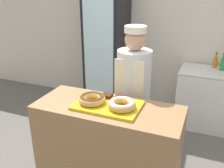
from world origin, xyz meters
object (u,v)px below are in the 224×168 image
at_px(brownie_back_left, 107,95).
at_px(bottle_orange, 215,62).
at_px(donut_chocolate_glaze, 92,99).
at_px(brownie_back_right, 120,98).
at_px(serving_tray, 108,105).
at_px(beverage_fridge, 107,51).
at_px(donut_light_glaze, 122,104).
at_px(baker_person, 133,96).
at_px(chest_freezer, 210,99).
at_px(bottle_amber, 224,62).
at_px(bottle_green, 223,64).

height_order(brownie_back_left, bottle_orange, bottle_orange).
distance_m(donut_chocolate_glaze, brownie_back_right, 0.26).
distance_m(serving_tray, beverage_fridge, 1.91).
height_order(donut_light_glaze, brownie_back_right, donut_light_glaze).
bearing_deg(beverage_fridge, donut_chocolate_glaze, -70.74).
relative_size(brownie_back_left, baker_person, 0.06).
distance_m(brownie_back_left, bottle_orange, 2.03).
bearing_deg(beverage_fridge, serving_tray, -66.46).
height_order(donut_chocolate_glaze, donut_light_glaze, same).
relative_size(donut_light_glaze, baker_person, 0.15).
bearing_deg(beverage_fridge, brownie_back_right, -62.88).
xyz_separation_m(chest_freezer, bottle_orange, (-0.00, 0.18, 0.51)).
bearing_deg(brownie_back_left, baker_person, 72.50).
relative_size(donut_light_glaze, chest_freezer, 0.27).
relative_size(brownie_back_right, baker_person, 0.06).
xyz_separation_m(serving_tray, bottle_amber, (0.98, 1.94, -0.04)).
bearing_deg(serving_tray, brownie_back_left, 115.69).
height_order(serving_tray, donut_chocolate_glaze, donut_chocolate_glaze).
xyz_separation_m(bottle_green, bottle_amber, (0.02, 0.09, -0.00)).
distance_m(serving_tray, bottle_green, 2.09).
bearing_deg(brownie_back_right, donut_chocolate_glaze, -142.39).
distance_m(baker_person, bottle_orange, 1.61).
bearing_deg(donut_light_glaze, brownie_back_left, 142.39).
distance_m(brownie_back_right, bottle_amber, 2.03).
bearing_deg(bottle_amber, donut_chocolate_glaze, -119.75).
relative_size(beverage_fridge, bottle_amber, 8.40).
relative_size(donut_chocolate_glaze, bottle_orange, 1.10).
bearing_deg(brownie_back_left, donut_light_glaze, -37.61).
relative_size(donut_light_glaze, bottle_amber, 1.04).
xyz_separation_m(brownie_back_left, chest_freezer, (0.93, 1.62, -0.58)).
bearing_deg(beverage_fridge, bottle_green, 3.28).
relative_size(chest_freezer, bottle_green, 3.72).
bearing_deg(bottle_green, beverage_fridge, -176.72).
xyz_separation_m(baker_person, bottle_green, (0.90, 1.30, 0.10)).
bearing_deg(bottle_amber, donut_light_glaze, -113.11).
distance_m(donut_chocolate_glaze, baker_person, 0.64).
bearing_deg(brownie_back_right, beverage_fridge, 117.12).
relative_size(bottle_green, bottle_amber, 1.04).
relative_size(serving_tray, donut_chocolate_glaze, 2.38).
bearing_deg(donut_chocolate_glaze, bottle_orange, 62.89).
distance_m(serving_tray, bottle_orange, 2.13).
bearing_deg(bottle_orange, donut_light_glaze, -110.15).
bearing_deg(baker_person, brownie_back_right, -90.09).
height_order(bottle_orange, bottle_amber, bottle_amber).
bearing_deg(serving_tray, donut_chocolate_glaze, -170.04).
height_order(brownie_back_left, bottle_green, bottle_green).
relative_size(serving_tray, brownie_back_left, 6.44).
bearing_deg(chest_freezer, bottle_orange, 91.12).
bearing_deg(bottle_green, bottle_amber, 78.16).
relative_size(brownie_back_right, bottle_amber, 0.38).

